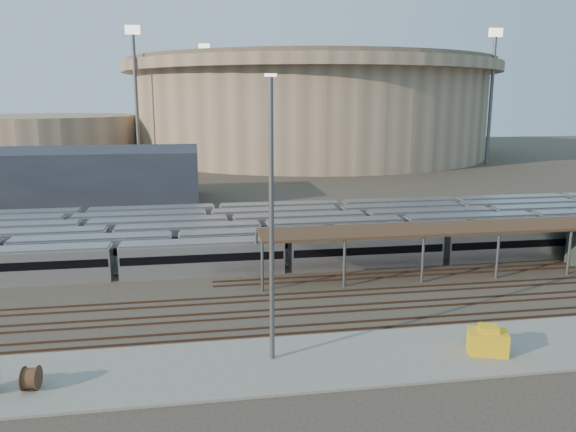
% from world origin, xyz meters
% --- Properties ---
extents(ground, '(420.00, 420.00, 0.00)m').
position_xyz_m(ground, '(0.00, 0.00, 0.00)').
color(ground, '#383026').
rests_on(ground, ground).
extents(apron, '(50.00, 9.00, 0.20)m').
position_xyz_m(apron, '(-5.00, -15.00, 0.10)').
color(apron, gray).
rests_on(apron, ground).
extents(subway_trains, '(126.86, 23.90, 3.60)m').
position_xyz_m(subway_trains, '(2.23, 18.50, 1.80)').
color(subway_trains, silver).
rests_on(subway_trains, ground).
extents(inspection_shed, '(60.30, 6.00, 5.30)m').
position_xyz_m(inspection_shed, '(22.00, 4.00, 4.98)').
color(inspection_shed, '#56575B').
rests_on(inspection_shed, ground).
extents(empty_tracks, '(170.00, 9.62, 0.18)m').
position_xyz_m(empty_tracks, '(0.00, -5.00, 0.09)').
color(empty_tracks, '#4C3323').
rests_on(empty_tracks, ground).
extents(stadium, '(124.00, 124.00, 32.50)m').
position_xyz_m(stadium, '(25.00, 140.00, 16.47)').
color(stadium, '#9F866C').
rests_on(stadium, ground).
extents(secondary_arena, '(56.00, 56.00, 14.00)m').
position_xyz_m(secondary_arena, '(-60.00, 130.00, 7.00)').
color(secondary_arena, '#9F866C').
rests_on(secondary_arena, ground).
extents(service_building, '(42.00, 20.00, 10.00)m').
position_xyz_m(service_building, '(-35.00, 55.00, 5.00)').
color(service_building, '#1E232D').
rests_on(service_building, ground).
extents(floodlight_0, '(4.00, 1.00, 38.40)m').
position_xyz_m(floodlight_0, '(-30.00, 110.00, 20.65)').
color(floodlight_0, '#56575B').
rests_on(floodlight_0, ground).
extents(floodlight_2, '(4.00, 1.00, 38.40)m').
position_xyz_m(floodlight_2, '(70.00, 100.00, 20.65)').
color(floodlight_2, '#56575B').
rests_on(floodlight_2, ground).
extents(floodlight_3, '(4.00, 1.00, 38.40)m').
position_xyz_m(floodlight_3, '(-10.00, 160.00, 20.65)').
color(floodlight_3, '#56575B').
rests_on(floodlight_3, ground).
extents(cable_reel_east, '(1.06, 1.71, 1.63)m').
position_xyz_m(cable_reel_east, '(-25.64, -16.16, 1.02)').
color(cable_reel_east, '#553522').
rests_on(cable_reel_east, apron).
extents(yard_light_pole, '(0.80, 0.36, 20.73)m').
position_xyz_m(yard_light_pole, '(-9.11, -14.24, 10.65)').
color(yard_light_pole, '#56575B').
rests_on(yard_light_pole, apron).
extents(yellow_equipment, '(3.28, 2.62, 1.78)m').
position_xyz_m(yellow_equipment, '(7.22, -16.06, 1.09)').
color(yellow_equipment, gold).
rests_on(yellow_equipment, apron).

